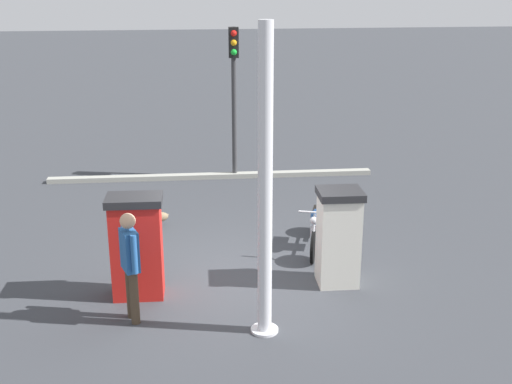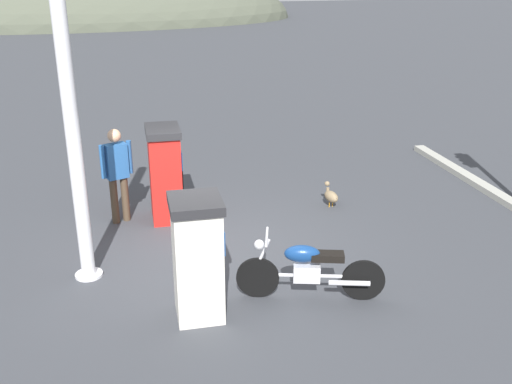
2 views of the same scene
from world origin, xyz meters
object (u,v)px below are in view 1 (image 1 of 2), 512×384
fuel_pump_far (137,246)px  roadside_traffic_light (234,77)px  motorcycle_near_pump (317,225)px  attendant_person (130,260)px  wandering_duck (159,216)px  fuel_pump_near (338,237)px  canopy_support_pole (265,193)px

fuel_pump_far → roadside_traffic_light: bearing=-19.5°
motorcycle_near_pump → attendant_person: (-2.30, 3.31, 0.51)m
attendant_person → wandering_duck: (3.84, -0.36, -0.75)m
motorcycle_near_pump → attendant_person: 4.06m
motorcycle_near_pump → wandering_duck: motorcycle_near_pump is taller
wandering_duck → fuel_pump_far: bearing=174.4°
fuel_pump_near → attendant_person: bearing=103.8°
fuel_pump_near → fuel_pump_far: 3.25m
wandering_duck → canopy_support_pole: canopy_support_pole is taller
roadside_traffic_light → fuel_pump_near: bearing=-170.5°
fuel_pump_near → motorcycle_near_pump: bearing=0.2°
fuel_pump_far → roadside_traffic_light: (6.25, -2.21, 1.72)m
roadside_traffic_light → canopy_support_pole: canopy_support_pole is taller
fuel_pump_near → motorcycle_near_pump: 1.53m
attendant_person → canopy_support_pole: 2.27m
wandering_duck → roadside_traffic_light: 4.42m
fuel_pump_far → roadside_traffic_light: 6.85m
fuel_pump_near → roadside_traffic_light: roadside_traffic_light is taller
fuel_pump_far → wandering_duck: fuel_pump_far is taller
roadside_traffic_light → canopy_support_pole: bearing=177.1°
fuel_pump_near → motorcycle_near_pump: fuel_pump_near is taller
canopy_support_pole → attendant_person: bearing=72.8°
fuel_pump_near → roadside_traffic_light: bearing=9.5°
motorcycle_near_pump → attendant_person: size_ratio=1.15×
fuel_pump_far → motorcycle_near_pump: 3.60m
fuel_pump_far → motorcycle_near_pump: fuel_pump_far is taller
motorcycle_near_pump → canopy_support_pole: (-2.89, 1.43, 1.64)m
fuel_pump_near → wandering_duck: fuel_pump_near is taller
motorcycle_near_pump → canopy_support_pole: 3.61m
motorcycle_near_pump → canopy_support_pole: canopy_support_pole is taller
attendant_person → roadside_traffic_light: bearing=-17.8°
attendant_person → fuel_pump_near: bearing=-76.2°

